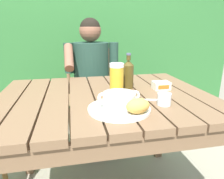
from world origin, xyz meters
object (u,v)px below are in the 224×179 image
(bread_roll, at_px, (138,106))
(butter_tub, at_px, (161,85))
(person_eating, at_px, (92,76))
(beer_bottle, at_px, (128,74))
(beer_glass, at_px, (117,78))
(table_knife, at_px, (141,99))
(chair_near_diner, at_px, (91,96))
(soup_bowl, at_px, (119,100))
(water_glass_small, at_px, (164,99))
(serving_plate, at_px, (119,109))

(bread_roll, relative_size, butter_tub, 1.30)
(person_eating, bearing_deg, beer_bottle, -74.68)
(bread_roll, distance_m, beer_glass, 0.34)
(table_knife, bearing_deg, bread_roll, -114.11)
(butter_tub, distance_m, table_knife, 0.25)
(chair_near_diner, xyz_separation_m, beer_glass, (0.07, -0.88, 0.39))
(beer_bottle, bearing_deg, beer_glass, -139.13)
(beer_bottle, bearing_deg, table_knife, -88.58)
(chair_near_diner, relative_size, beer_bottle, 4.26)
(beer_glass, bearing_deg, bread_roll, -87.12)
(soup_bowl, relative_size, beer_glass, 1.16)
(bread_roll, bearing_deg, butter_tub, 52.35)
(soup_bowl, bearing_deg, person_eating, 91.45)
(bread_roll, bearing_deg, table_knife, 65.89)
(beer_glass, xyz_separation_m, butter_tub, (0.29, 0.01, -0.06))
(water_glass_small, relative_size, butter_tub, 0.68)
(person_eating, height_order, beer_glass, person_eating)
(water_glass_small, xyz_separation_m, table_knife, (-0.09, 0.09, -0.03))
(serving_plate, bearing_deg, beer_bottle, 67.69)
(chair_near_diner, bearing_deg, soup_bowl, -88.95)
(soup_bowl, distance_m, butter_tub, 0.43)
(beer_glass, relative_size, table_knife, 1.22)
(chair_near_diner, bearing_deg, beer_glass, -85.52)
(butter_tub, bearing_deg, table_knife, -138.25)
(person_eating, bearing_deg, chair_near_diner, 89.18)
(serving_plate, bearing_deg, chair_near_diner, 91.05)
(person_eating, height_order, beer_bottle, person_eating)
(bread_roll, height_order, beer_glass, beer_glass)
(bread_roll, distance_m, table_knife, 0.20)
(chair_near_diner, distance_m, butter_tub, 1.00)
(bread_roll, height_order, beer_bottle, beer_bottle)
(person_eating, bearing_deg, water_glass_small, -74.46)
(chair_near_diner, bearing_deg, serving_plate, -88.95)
(table_knife, bearing_deg, person_eating, 101.49)
(serving_plate, xyz_separation_m, butter_tub, (0.33, 0.27, 0.02))
(soup_bowl, xyz_separation_m, table_knife, (0.15, 0.11, -0.05))
(bread_roll, distance_m, water_glass_small, 0.19)
(beer_glass, distance_m, water_glass_small, 0.31)
(butter_tub, bearing_deg, water_glass_small, -111.68)
(butter_tub, bearing_deg, beer_bottle, 160.57)
(chair_near_diner, height_order, beer_glass, beer_glass)
(beer_bottle, xyz_separation_m, butter_tub, (0.19, -0.07, -0.07))
(bread_roll, xyz_separation_m, beer_glass, (-0.02, 0.34, 0.04))
(bread_roll, relative_size, table_knife, 0.92)
(soup_bowl, height_order, butter_tub, soup_bowl)
(chair_near_diner, distance_m, person_eating, 0.33)
(person_eating, distance_m, serving_plate, 0.94)
(bread_roll, bearing_deg, beer_bottle, 79.79)
(serving_plate, height_order, table_knife, serving_plate)
(soup_bowl, bearing_deg, serving_plate, -86.42)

